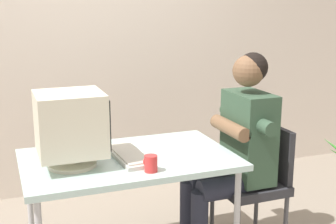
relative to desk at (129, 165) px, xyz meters
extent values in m
cube|color=beige|center=(0.30, 1.40, 0.83)|extent=(8.00, 0.10, 3.00)
cylinder|color=#B7B7BC|center=(0.56, -0.33, -0.33)|extent=(0.04, 0.04, 0.69)
cylinder|color=#B7B7BC|center=(-0.56, 0.33, -0.33)|extent=(0.04, 0.04, 0.69)
cylinder|color=#B7B7BC|center=(0.56, 0.33, -0.33)|extent=(0.04, 0.04, 0.69)
cube|color=silver|center=(0.00, 0.00, 0.03)|extent=(1.23, 0.77, 0.04)
cylinder|color=beige|center=(-0.33, -0.04, 0.06)|extent=(0.27, 0.27, 0.02)
cylinder|color=beige|center=(-0.33, -0.04, 0.10)|extent=(0.06, 0.06, 0.06)
cube|color=beige|center=(-0.33, -0.04, 0.30)|extent=(0.36, 0.34, 0.34)
cube|color=black|center=(-0.15, -0.04, 0.30)|extent=(0.01, 0.29, 0.28)
cube|color=silver|center=(0.00, -0.02, 0.06)|extent=(0.19, 0.46, 0.02)
cube|color=beige|center=(0.00, -0.02, 0.08)|extent=(0.16, 0.41, 0.01)
cylinder|color=#4C4C51|center=(1.01, -0.17, -0.48)|extent=(0.03, 0.03, 0.39)
cylinder|color=#4C4C51|center=(0.65, 0.19, -0.48)|extent=(0.03, 0.03, 0.39)
cylinder|color=#4C4C51|center=(1.01, 0.19, -0.48)|extent=(0.03, 0.03, 0.39)
cube|color=#2D2D33|center=(0.83, 0.01, -0.25)|extent=(0.42, 0.42, 0.06)
cube|color=#2D2D33|center=(1.02, 0.01, -0.04)|extent=(0.04, 0.38, 0.36)
cube|color=#334C38|center=(0.81, 0.01, 0.09)|extent=(0.22, 0.38, 0.58)
sphere|color=brown|center=(0.79, 0.01, 0.52)|extent=(0.20, 0.20, 0.20)
sphere|color=black|center=(0.82, 0.01, 0.54)|extent=(0.19, 0.19, 0.19)
cylinder|color=#262838|center=(0.62, -0.08, -0.20)|extent=(0.38, 0.14, 0.14)
cylinder|color=#262838|center=(0.62, 0.10, -0.20)|extent=(0.38, 0.14, 0.14)
cylinder|color=#262838|center=(0.43, 0.10, -0.44)|extent=(0.11, 0.11, 0.47)
cylinder|color=#334C38|center=(0.79, -0.21, 0.21)|extent=(0.09, 0.14, 0.09)
cylinder|color=#334C38|center=(0.79, 0.23, 0.21)|extent=(0.09, 0.14, 0.09)
cylinder|color=brown|center=(0.67, 0.01, 0.16)|extent=(0.09, 0.38, 0.09)
cylinder|color=red|center=(0.05, -0.28, 0.10)|extent=(0.07, 0.07, 0.09)
torus|color=red|center=(0.05, -0.24, 0.10)|extent=(0.06, 0.01, 0.06)
camera|label=1|loc=(-0.70, -2.48, 0.94)|focal=49.03mm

